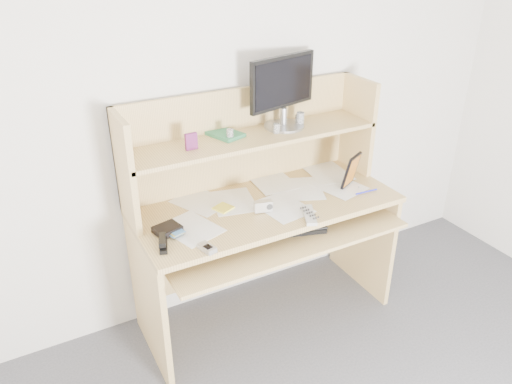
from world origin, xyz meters
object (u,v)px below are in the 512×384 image
desk (260,206)px  tv_remote (309,215)px  monitor (283,90)px  game_case (351,170)px  keyboard (277,227)px

desk → tv_remote: (0.11, -0.31, 0.07)m
monitor → game_case: bearing=-55.2°
keyboard → tv_remote: 0.19m
game_case → desk: bearing=137.4°
desk → game_case: (0.50, -0.14, 0.16)m
desk → monitor: (0.21, 0.13, 0.59)m
tv_remote → monitor: (0.09, 0.44, 0.52)m
desk → game_case: desk is taller
game_case → tv_remote: bearing=176.9°
desk → keyboard: (-0.00, -0.20, -0.03)m
keyboard → tv_remote: (0.12, -0.12, 0.10)m
keyboard → monitor: 0.73m
desk → keyboard: desk is taller
game_case → keyboard: bearing=159.3°
desk → game_case: 0.55m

